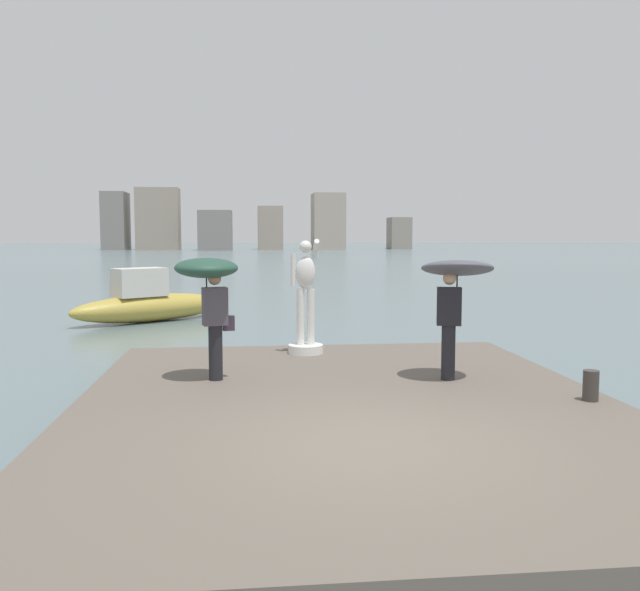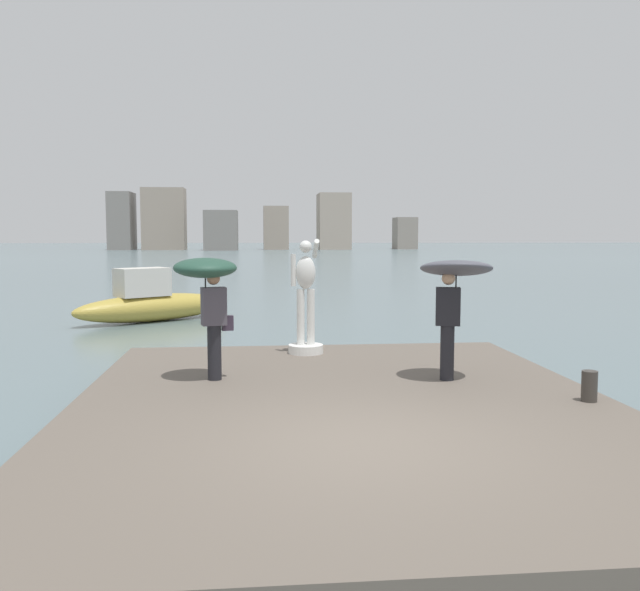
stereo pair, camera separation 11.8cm
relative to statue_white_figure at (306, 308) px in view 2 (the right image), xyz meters
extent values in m
plane|color=slate|center=(0.26, 34.34, -1.29)|extent=(400.00, 400.00, 0.00)
cube|color=#60564C|center=(0.26, -3.86, -1.09)|extent=(7.56, 9.61, 0.40)
cylinder|color=white|center=(0.00, -0.01, -0.81)|extent=(0.68, 0.68, 0.17)
cylinder|color=white|center=(-0.10, -0.01, -0.18)|extent=(0.15, 0.15, 1.09)
cylinder|color=white|center=(0.10, -0.01, -0.18)|extent=(0.15, 0.15, 1.09)
ellipsoid|color=white|center=(0.00, -0.01, 0.69)|extent=(0.38, 0.26, 0.64)
sphere|color=white|center=(0.00, -0.01, 1.19)|extent=(0.24, 0.24, 0.24)
cylinder|color=white|center=(-0.24, -0.01, 0.74)|extent=(0.10, 0.10, 0.62)
cylinder|color=white|center=(0.22, 0.26, 1.14)|extent=(0.10, 0.59, 0.40)
cylinder|color=black|center=(-1.63, -2.26, -0.45)|extent=(0.22, 0.22, 0.88)
cube|color=#47424C|center=(-1.63, -2.26, 0.29)|extent=(0.43, 0.32, 0.60)
sphere|color=#A87A5B|center=(-1.63, -2.26, 0.73)|extent=(0.21, 0.21, 0.21)
cylinder|color=#262626|center=(-1.76, -2.25, 0.58)|extent=(0.02, 0.02, 0.48)
ellipsoid|color=#234738|center=(-1.76, -2.25, 0.90)|extent=(1.21, 1.22, 0.35)
cube|color=#332838|center=(-1.42, -2.19, 0.01)|extent=(0.20, 0.14, 0.24)
cylinder|color=black|center=(2.06, -2.64, -0.45)|extent=(0.22, 0.22, 0.88)
cube|color=black|center=(2.06, -2.64, 0.29)|extent=(0.43, 0.33, 0.60)
sphere|color=tan|center=(2.06, -2.64, 0.73)|extent=(0.21, 0.21, 0.21)
cylinder|color=#262626|center=(2.18, -2.64, 0.59)|extent=(0.02, 0.02, 0.50)
ellipsoid|color=#4C4C56|center=(2.18, -2.64, 0.89)|extent=(1.39, 1.40, 0.39)
cylinder|color=#38332D|center=(3.63, -4.18, -0.68)|extent=(0.22, 0.22, 0.43)
ellipsoid|color=#B2993D|center=(-4.14, 8.43, -0.86)|extent=(4.95, 4.03, 0.86)
cube|color=beige|center=(-4.46, 8.19, -0.04)|extent=(1.78, 1.62, 0.88)
cube|color=gray|center=(-25.71, 115.37, 4.06)|extent=(4.21, 7.22, 10.70)
cube|color=gray|center=(-17.88, 115.06, 4.46)|extent=(7.84, 5.26, 11.51)
cube|color=gray|center=(-7.11, 110.88, 2.31)|extent=(6.02, 7.40, 7.21)
cube|color=gray|center=(3.06, 115.99, 2.84)|extent=(4.74, 4.76, 8.26)
cube|color=#A89989|center=(14.27, 116.27, 4.08)|extent=(6.05, 7.50, 10.75)
cube|color=gray|center=(28.81, 118.25, 1.84)|extent=(4.07, 5.40, 6.25)
camera|label=1|loc=(-1.09, -12.85, 1.41)|focal=37.44mm
camera|label=2|loc=(-0.97, -12.86, 1.41)|focal=37.44mm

